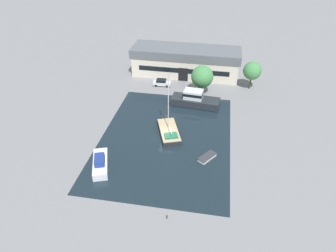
# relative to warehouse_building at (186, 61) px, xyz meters

# --- Properties ---
(ground_plane) EXTENTS (440.00, 440.00, 0.00)m
(ground_plane) POSITION_rel_warehouse_building_xyz_m (-0.10, -28.55, -3.54)
(ground_plane) COLOR slate
(water_canal) EXTENTS (23.67, 32.77, 0.01)m
(water_canal) POSITION_rel_warehouse_building_xyz_m (-0.10, -28.55, -3.53)
(water_canal) COLOR black
(water_canal) RESTS_ON ground
(warehouse_building) EXTENTS (27.49, 9.08, 6.99)m
(warehouse_building) POSITION_rel_warehouse_building_xyz_m (0.00, 0.00, 0.00)
(warehouse_building) COLOR beige
(warehouse_building) RESTS_ON ground
(quay_tree_near_building) EXTENTS (5.03, 5.03, 6.84)m
(quay_tree_near_building) POSITION_rel_warehouse_building_xyz_m (4.98, -10.20, 0.78)
(quay_tree_near_building) COLOR brown
(quay_tree_near_building) RESTS_ON ground
(quay_tree_by_water) EXTENTS (4.21, 4.21, 6.69)m
(quay_tree_by_water) POSITION_rel_warehouse_building_xyz_m (16.21, -5.64, 1.04)
(quay_tree_by_water) COLOR brown
(quay_tree_by_water) RESTS_ON ground
(parked_car) EXTENTS (4.40, 1.86, 1.64)m
(parked_car) POSITION_rel_warehouse_building_xyz_m (-4.79, -7.70, -2.71)
(parked_car) COLOR silver
(parked_car) RESTS_ON ground
(sailboat_moored) EXTENTS (5.89, 9.53, 12.32)m
(sailboat_moored) POSITION_rel_warehouse_building_xyz_m (0.19, -27.01, -2.95)
(sailboat_moored) COLOR #23282D
(sailboat_moored) RESTS_ON water_canal
(motor_cruiser) EXTENTS (10.80, 4.69, 3.56)m
(motor_cruiser) POSITION_rel_warehouse_building_xyz_m (4.00, -15.70, -2.25)
(motor_cruiser) COLOR #23282D
(motor_cruiser) RESTS_ON water_canal
(small_dinghy) EXTENTS (3.22, 3.68, 0.58)m
(small_dinghy) POSITION_rel_warehouse_building_xyz_m (7.86, -33.16, -3.24)
(small_dinghy) COLOR silver
(small_dinghy) RESTS_ON water_canal
(cabin_boat) EXTENTS (4.30, 6.98, 2.34)m
(cabin_boat) POSITION_rel_warehouse_building_xyz_m (-9.16, -38.29, -2.66)
(cabin_boat) COLOR white
(cabin_boat) RESTS_ON water_canal
(mooring_bollard) EXTENTS (0.23, 0.23, 0.68)m
(mooring_bollard) POSITION_rel_warehouse_building_xyz_m (3.30, -46.50, -3.17)
(mooring_bollard) COLOR #47474C
(mooring_bollard) RESTS_ON ground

